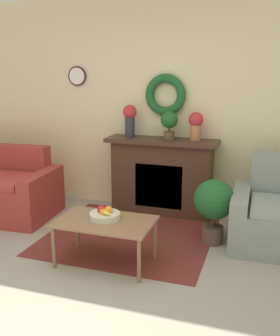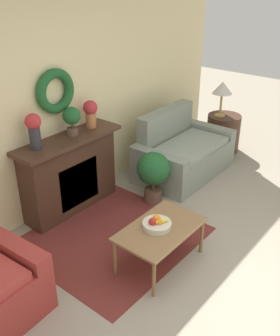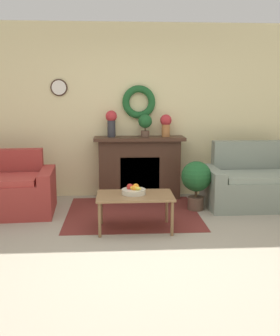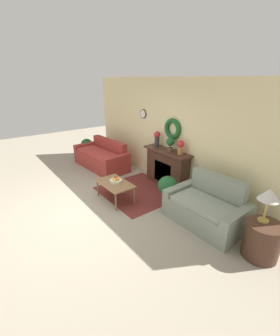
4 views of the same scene
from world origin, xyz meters
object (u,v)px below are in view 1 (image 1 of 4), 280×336
object	(u,v)px
fruit_bowl	(105,215)
potted_plant_floor_by_loveseat	(214,204)
fireplace	(162,176)
coffee_table	(105,225)
potted_plant_on_mantel	(169,122)
vase_on_mantel_left	(130,118)
vase_on_mantel_right	(196,124)

from	to	relation	value
fruit_bowl	potted_plant_floor_by_loveseat	bearing A→B (deg)	39.24
fireplace	potted_plant_floor_by_loveseat	bearing A→B (deg)	-42.97
coffee_table	potted_plant_on_mantel	distance (m)	1.70
fruit_bowl	potted_plant_on_mantel	bearing A→B (deg)	80.32
vase_on_mantel_left	potted_plant_floor_by_loveseat	distance (m)	1.59
potted_plant_on_mantel	potted_plant_floor_by_loveseat	bearing A→B (deg)	-45.93
coffee_table	potted_plant_floor_by_loveseat	distance (m)	1.20
vase_on_mantel_left	vase_on_mantel_right	xyz separation A→B (m)	(0.84, 0.00, -0.04)
fireplace	vase_on_mantel_left	xyz separation A→B (m)	(-0.43, 0.01, 0.72)
potted_plant_on_mantel	potted_plant_floor_by_loveseat	world-z (taller)	potted_plant_on_mantel
vase_on_mantel_right	fireplace	bearing A→B (deg)	-179.21
fruit_bowl	potted_plant_on_mantel	distance (m)	1.63
coffee_table	potted_plant_on_mantel	size ratio (longest dim) A/B	2.63
coffee_table	potted_plant_floor_by_loveseat	world-z (taller)	potted_plant_floor_by_loveseat
vase_on_mantel_right	potted_plant_on_mantel	xyz separation A→B (m)	(-0.32, -0.02, 0.02)
fireplace	fruit_bowl	bearing A→B (deg)	-96.18
potted_plant_floor_by_loveseat	fruit_bowl	bearing A→B (deg)	-140.76
fireplace	vase_on_mantel_right	xyz separation A→B (m)	(0.41, 0.01, 0.68)
vase_on_mantel_right	potted_plant_floor_by_loveseat	bearing A→B (deg)	-63.92
fruit_bowl	potted_plant_floor_by_loveseat	world-z (taller)	potted_plant_floor_by_loveseat
potted_plant_on_mantel	potted_plant_floor_by_loveseat	xyz separation A→B (m)	(0.67, -0.70, -0.75)
vase_on_mantel_right	potted_plant_on_mantel	size ratio (longest dim) A/B	0.99
potted_plant_floor_by_loveseat	vase_on_mantel_left	bearing A→B (deg)	149.02
vase_on_mantel_right	potted_plant_floor_by_loveseat	xyz separation A→B (m)	(0.35, -0.72, -0.73)
fireplace	vase_on_mantel_left	size ratio (longest dim) A/B	3.44
fireplace	coffee_table	distance (m)	1.51
vase_on_mantel_left	potted_plant_floor_by_loveseat	size ratio (longest dim) A/B	0.58
coffee_table	potted_plant_on_mantel	bearing A→B (deg)	81.13
potted_plant_floor_by_loveseat	fireplace	bearing A→B (deg)	137.03
coffee_table	potted_plant_on_mantel	world-z (taller)	potted_plant_on_mantel
fruit_bowl	fireplace	bearing A→B (deg)	83.82
fireplace	fruit_bowl	size ratio (longest dim) A/B	4.80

